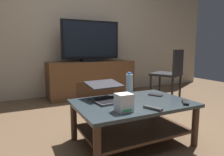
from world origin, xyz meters
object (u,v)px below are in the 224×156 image
at_px(dining_chair, 170,71).
at_px(laptop, 108,93).
at_px(coffee_table, 133,114).
at_px(router_box, 124,103).
at_px(media_cabinet, 91,79).
at_px(television, 91,42).
at_px(tv_remote, 153,108).
at_px(soundbar_remote, 185,102).
at_px(water_bottle_near, 129,84).
at_px(cell_phone, 155,95).

height_order(dining_chair, laptop, dining_chair).
height_order(coffee_table, router_box, router_box).
xyz_separation_m(media_cabinet, television, (0.00, -0.02, 0.67)).
height_order(television, tv_remote, television).
xyz_separation_m(router_box, soundbar_remote, (0.61, -0.04, -0.06)).
xyz_separation_m(coffee_table, water_bottle_near, (0.11, 0.25, 0.23)).
bearing_deg(laptop, television, 74.69).
relative_size(coffee_table, router_box, 7.42).
relative_size(cell_phone, tv_remote, 0.88).
relative_size(router_box, tv_remote, 0.88).
height_order(media_cabinet, soundbar_remote, media_cabinet).
height_order(coffee_table, dining_chair, dining_chair).
distance_m(water_bottle_near, cell_phone, 0.29).
distance_m(television, laptop, 1.89).
bearing_deg(media_cabinet, dining_chair, -38.22).
relative_size(coffee_table, dining_chair, 1.22).
bearing_deg(media_cabinet, tv_remote, -97.28).
xyz_separation_m(water_bottle_near, cell_phone, (0.23, -0.14, -0.11)).
relative_size(laptop, soundbar_remote, 2.58).
xyz_separation_m(router_box, cell_phone, (0.55, 0.31, -0.07)).
height_order(media_cabinet, laptop, media_cabinet).
distance_m(water_bottle_near, soundbar_remote, 0.58).
distance_m(media_cabinet, television, 0.67).
bearing_deg(laptop, water_bottle_near, 17.15).
distance_m(water_bottle_near, tv_remote, 0.53).
bearing_deg(media_cabinet, television, -90.00).
xyz_separation_m(dining_chair, water_bottle_near, (-1.30, -0.81, 0.02)).
relative_size(media_cabinet, tv_remote, 9.74).
bearing_deg(coffee_table, cell_phone, 16.87).
relative_size(tv_remote, soundbar_remote, 1.00).
distance_m(router_box, water_bottle_near, 0.56).
distance_m(dining_chair, laptop, 1.82).
height_order(water_bottle_near, tv_remote, water_bottle_near).
distance_m(coffee_table, television, 2.06).
relative_size(media_cabinet, dining_chair, 1.82).
bearing_deg(television, router_box, -103.72).
height_order(television, router_box, television).
xyz_separation_m(coffee_table, tv_remote, (0.02, -0.26, 0.13)).
bearing_deg(cell_phone, dining_chair, 11.56).
xyz_separation_m(dining_chair, laptop, (-1.58, -0.90, -0.03)).
bearing_deg(soundbar_remote, media_cabinet, 131.51).
bearing_deg(tv_remote, soundbar_remote, -17.97).
xyz_separation_m(dining_chair, tv_remote, (-1.38, -1.32, -0.08)).
xyz_separation_m(water_bottle_near, soundbar_remote, (0.29, -0.49, -0.10)).
bearing_deg(router_box, coffee_table, 44.25).
xyz_separation_m(laptop, water_bottle_near, (0.28, 0.09, 0.05)).
bearing_deg(water_bottle_near, media_cabinet, 83.39).
distance_m(television, soundbar_remote, 2.23).
relative_size(television, dining_chair, 1.25).
bearing_deg(tv_remote, dining_chair, 23.00).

